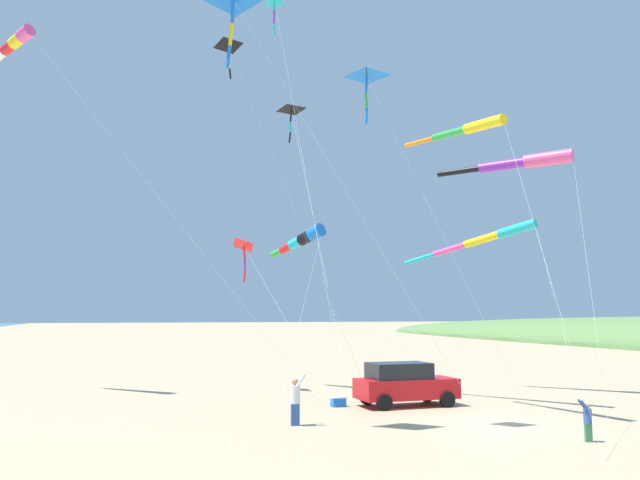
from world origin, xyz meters
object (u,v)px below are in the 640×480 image
(person_child_green_jacket, at_px, (587,419))
(kite_windsock_checkered_midright, at_px, (465,130))
(kite_windsock_green_low_center, at_px, (485,239))
(kite_delta_purple_drifting, at_px, (291,111))
(kite_windsock_red_high_left, at_px, (303,239))
(cooler_box, at_px, (338,402))
(kite_windsock_long_streamer_left, at_px, (11,46))
(person_adult_flyer, at_px, (296,397))
(parked_car, at_px, (404,384))
(kite_windsock_rainbow_low_near, at_px, (523,162))
(kite_delta_black_fish_shape, at_px, (367,77))
(kite_delta_orange_high_right, at_px, (230,48))
(kite_delta_long_streamer_right, at_px, (245,246))

(person_child_green_jacket, relative_size, kite_windsock_checkered_midright, 0.11)
(kite_windsock_green_low_center, relative_size, kite_delta_purple_drifting, 0.61)
(person_child_green_jacket, distance_m, kite_windsock_red_high_left, 18.18)
(cooler_box, relative_size, kite_windsock_long_streamer_left, 0.03)
(kite_windsock_green_low_center, relative_size, kite_windsock_long_streamer_left, 0.55)
(person_adult_flyer, distance_m, kite_windsock_green_low_center, 11.88)
(person_adult_flyer, xyz_separation_m, person_child_green_jacket, (-7.77, 5.71, -0.28))
(parked_car, bearing_deg, kite_windsock_long_streamer_left, -29.71)
(cooler_box, height_order, kite_windsock_green_low_center, kite_windsock_green_low_center)
(cooler_box, xyz_separation_m, kite_windsock_checkered_midright, (-4.00, 4.20, 11.19))
(parked_car, xyz_separation_m, kite_windsock_rainbow_low_near, (-7.93, -1.86, 10.84))
(kite_delta_purple_drifting, xyz_separation_m, kite_windsock_red_high_left, (0.55, 4.29, -8.60))
(kite_delta_black_fish_shape, bearing_deg, kite_windsock_green_low_center, -151.89)
(kite_windsock_long_streamer_left, bearing_deg, person_adult_flyer, 131.74)
(parked_car, distance_m, person_adult_flyer, 6.62)
(parked_car, xyz_separation_m, kite_windsock_red_high_left, (2.37, -7.26, 7.02))
(person_adult_flyer, relative_size, kite_windsock_green_low_center, 0.17)
(kite_windsock_long_streamer_left, xyz_separation_m, kite_delta_orange_high_right, (-10.30, 6.75, -1.48))
(kite_windsock_red_high_left, bearing_deg, kite_windsock_rainbow_low_near, 152.33)
(kite_delta_long_streamer_right, bearing_deg, person_adult_flyer, 88.15)
(kite_delta_purple_drifting, height_order, kite_delta_black_fish_shape, kite_delta_purple_drifting)
(kite_delta_long_streamer_right, bearing_deg, parked_car, 125.50)
(kite_windsock_checkered_midright, bearing_deg, kite_windsock_red_high_left, -71.38)
(parked_car, relative_size, kite_windsock_checkered_midright, 0.37)
(kite_delta_orange_high_right, bearing_deg, kite_windsock_checkered_midright, 141.74)
(kite_delta_black_fish_shape, distance_m, kite_delta_orange_high_right, 9.48)
(kite_delta_long_streamer_right, xyz_separation_m, kite_delta_orange_high_right, (1.79, 4.42, 8.92))
(kite_windsock_green_low_center, distance_m, kite_delta_long_streamer_right, 12.50)
(kite_delta_purple_drifting, bearing_deg, kite_delta_long_streamer_right, 46.55)
(kite_delta_black_fish_shape, bearing_deg, kite_delta_orange_high_right, -64.63)
(kite_delta_orange_high_right, bearing_deg, person_adult_flyer, 102.67)
(kite_delta_purple_drifting, relative_size, kite_windsock_red_high_left, 1.73)
(kite_delta_long_streamer_right, bearing_deg, person_child_green_jacket, 114.17)
(person_adult_flyer, relative_size, person_child_green_jacket, 1.40)
(kite_delta_purple_drifting, xyz_separation_m, kite_windsock_long_streamer_left, (15.75, 1.53, 1.37))
(kite_windsock_green_low_center, bearing_deg, person_adult_flyer, 14.66)
(cooler_box, bearing_deg, kite_delta_black_fish_shape, 81.52)
(kite_windsock_green_low_center, bearing_deg, kite_delta_purple_drifting, -64.86)
(person_adult_flyer, bearing_deg, kite_windsock_rainbow_low_near, -160.08)
(kite_windsock_long_streamer_left, bearing_deg, kite_delta_long_streamer_right, 169.06)
(kite_windsock_long_streamer_left, relative_size, kite_delta_orange_high_right, 1.11)
(kite_windsock_long_streamer_left, height_order, kite_windsock_checkered_midright, kite_windsock_long_streamer_left)
(kite_windsock_red_high_left, distance_m, kite_windsock_checkered_midright, 11.80)
(kite_delta_black_fish_shape, relative_size, kite_windsock_checkered_midright, 1.09)
(kite_windsock_long_streamer_left, relative_size, kite_windsock_red_high_left, 1.91)
(person_adult_flyer, bearing_deg, kite_windsock_long_streamer_left, -48.26)
(person_adult_flyer, distance_m, kite_delta_long_streamer_right, 12.66)
(parked_car, bearing_deg, kite_windsock_checkered_midright, 109.79)
(cooler_box, distance_m, kite_windsock_green_low_center, 9.84)
(kite_delta_purple_drifting, relative_size, kite_windsock_checkered_midright, 1.44)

